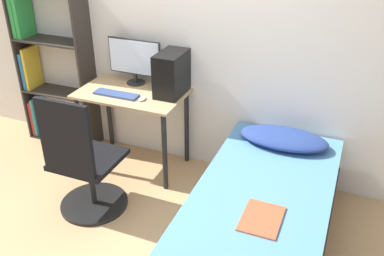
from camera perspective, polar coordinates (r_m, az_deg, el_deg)
name	(u,v)px	position (r m, az deg, el deg)	size (l,w,h in m)	color
ground_plane	(112,248)	(3.29, -10.56, -15.45)	(14.00, 14.00, 0.00)	tan
wall_back	(184,31)	(3.72, -1.06, 12.83)	(8.00, 0.05, 2.50)	silver
desk	(133,105)	(3.84, -7.92, 3.00)	(0.94, 0.58, 0.75)	tan
bookshelf	(45,65)	(4.47, -19.01, 8.00)	(0.75, 0.26, 1.59)	#2D2823
office_chair	(84,170)	(3.43, -14.18, -5.39)	(0.55, 0.55, 1.04)	black
bed	(261,219)	(3.12, 9.13, -11.95)	(0.92, 1.84, 0.50)	#4C3D2D
pillow	(284,138)	(3.48, 12.15, -1.35)	(0.70, 0.36, 0.11)	navy
magazine	(262,219)	(2.72, 9.26, -11.83)	(0.24, 0.32, 0.01)	#B24C2D
monitor	(134,59)	(3.88, -7.68, 9.07)	(0.51, 0.17, 0.41)	black
keyboard	(116,94)	(3.73, -10.06, 4.45)	(0.40, 0.11, 0.02)	#33477A
pc_tower	(172,74)	(3.64, -2.73, 7.25)	(0.21, 0.35, 0.37)	black
mouse	(142,99)	(3.61, -6.65, 3.88)	(0.06, 0.09, 0.02)	silver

